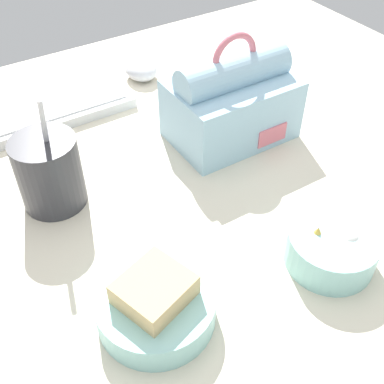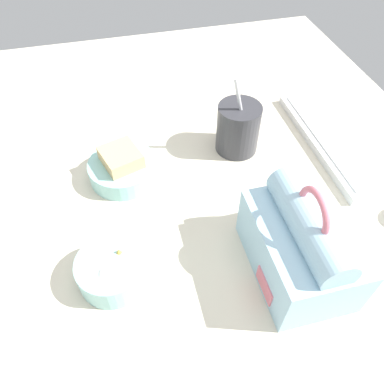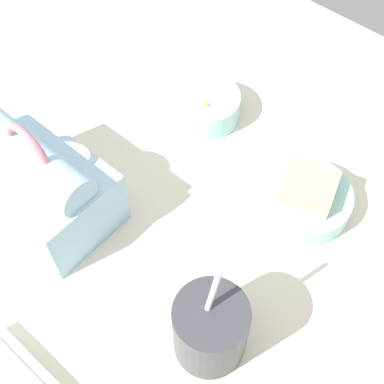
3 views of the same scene
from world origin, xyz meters
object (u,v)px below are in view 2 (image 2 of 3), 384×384
at_px(bento_bowl_sandwich, 123,168).
at_px(soup_cup, 238,127).
at_px(keyboard, 341,139).
at_px(lunch_bag, 301,245).
at_px(bento_bowl_snacks, 113,269).

bearing_deg(bento_bowl_sandwich, soup_cup, 96.57).
distance_m(keyboard, bento_bowl_sandwich, 0.48).
bearing_deg(lunch_bag, soup_cup, 179.43).
height_order(lunch_bag, soup_cup, lunch_bag).
xyz_separation_m(soup_cup, bento_bowl_sandwich, (0.03, -0.25, -0.03)).
relative_size(keyboard, bento_bowl_snacks, 3.09).
xyz_separation_m(lunch_bag, bento_bowl_snacks, (-0.05, -0.29, -0.04)).
relative_size(keyboard, lunch_bag, 1.78).
bearing_deg(bento_bowl_snacks, soup_cup, 131.02).
distance_m(soup_cup, bento_bowl_sandwich, 0.25).
xyz_separation_m(lunch_bag, bento_bowl_sandwich, (-0.28, -0.24, -0.04)).
distance_m(soup_cup, bento_bowl_snacks, 0.39).
distance_m(keyboard, soup_cup, 0.24).
bearing_deg(soup_cup, lunch_bag, -0.57).
bearing_deg(lunch_bag, bento_bowl_snacks, -100.17).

